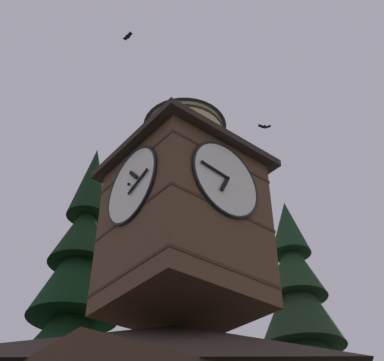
# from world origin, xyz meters

# --- Properties ---
(clock_tower) EXTENTS (4.80, 4.80, 8.57)m
(clock_tower) POSITION_xyz_m (1.98, -1.28, 10.65)
(clock_tower) COLOR brown
(clock_tower) RESTS_ON building_main
(flying_bird_high) EXTENTS (0.61, 0.47, 0.15)m
(flying_bird_high) POSITION_xyz_m (-3.50, -1.98, 18.03)
(flying_bird_high) COLOR black
(flying_bird_low) EXTENTS (0.23, 0.53, 0.12)m
(flying_bird_low) POSITION_xyz_m (4.10, -2.72, 19.46)
(flying_bird_low) COLOR black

